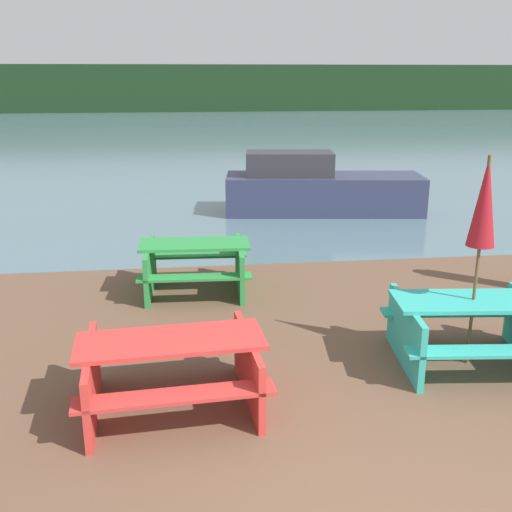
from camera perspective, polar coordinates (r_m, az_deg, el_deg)
water at (r=35.08m, az=-4.82°, el=11.65°), size 60.00×50.00×0.00m
far_treeline at (r=54.94m, az=-5.81°, el=15.61°), size 80.00×1.60×4.00m
picnic_table_red at (r=6.04m, az=-8.04°, el=-10.28°), size 1.92×1.51×0.74m
picnic_table_teal at (r=7.25m, az=19.76°, el=-6.24°), size 1.89×1.55×0.78m
picnic_table_green at (r=9.13m, az=-5.83°, el=-0.63°), size 1.70×1.45×0.77m
umbrella_crimson at (r=6.85m, az=20.92°, el=4.69°), size 0.30×0.30×2.39m
boat at (r=14.46m, az=5.95°, el=6.36°), size 4.77×2.01×1.45m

